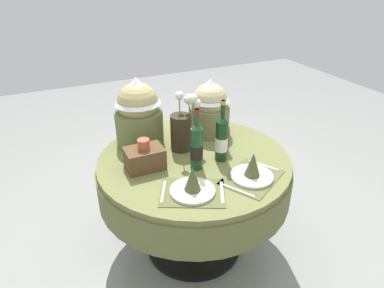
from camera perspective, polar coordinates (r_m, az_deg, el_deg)
ground at (r=2.58m, az=0.29°, el=-16.35°), size 8.00×8.00×0.00m
dining_table at (r=2.22m, az=0.33°, el=-5.62°), size 1.22×1.22×0.73m
place_setting_left at (r=1.80m, az=0.10°, el=-6.86°), size 0.42×0.38×0.16m
place_setting_right at (r=1.95m, az=9.98°, el=-4.42°), size 0.42×0.39×0.16m
flower_vase at (r=2.16m, az=-1.59°, el=2.92°), size 0.19×0.16×0.41m
wine_bottle_left at (r=1.96m, az=0.77°, el=-0.37°), size 0.07×0.07×0.37m
wine_bottle_centre at (r=2.05m, az=4.95°, el=0.96°), size 0.08×0.08×0.39m
pepper_mill at (r=2.18m, az=5.63°, el=1.04°), size 0.05×0.05×0.20m
gift_tub_back_left at (r=2.24m, az=-8.93°, el=5.70°), size 0.31×0.31×0.45m
gift_tub_back_right at (r=2.37m, az=2.98°, el=6.48°), size 0.28×0.28×0.39m
woven_basket_side_left at (r=2.02m, az=-7.89°, el=-2.23°), size 0.22×0.15×0.19m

